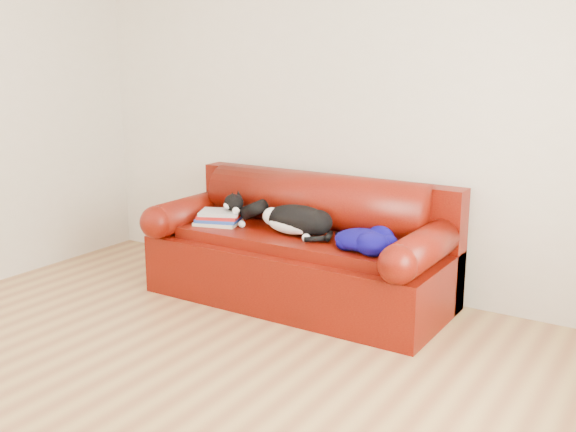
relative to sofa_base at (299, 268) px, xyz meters
name	(u,v)px	position (x,y,z in m)	size (l,w,h in m)	color
ground	(161,387)	(0.06, -1.49, -0.24)	(4.50, 4.50, 0.00)	brown
room_shell	(167,63)	(0.18, -1.48, 1.43)	(4.52, 4.02, 2.61)	beige
sofa_base	(299,268)	(0.00, 0.00, 0.00)	(2.10, 0.90, 0.50)	#3F0302
sofa_back	(317,219)	(0.00, 0.24, 0.30)	(2.10, 1.01, 0.88)	#3F0302
book_stack	(219,218)	(-0.62, -0.11, 0.31)	(0.36, 0.32, 0.10)	beige
cat	(296,221)	(0.01, -0.06, 0.36)	(0.71, 0.29, 0.26)	black
blanket	(366,239)	(0.57, -0.12, 0.33)	(0.49, 0.49, 0.15)	#09024E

